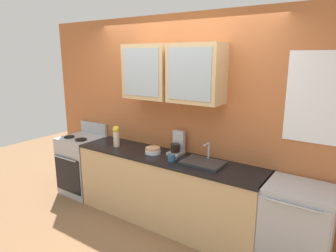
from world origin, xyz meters
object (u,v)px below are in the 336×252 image
bowl_stack (153,150)px  vase (116,135)px  stove_range (83,164)px  sink_faucet (203,162)px  coffee_maker (177,145)px  dishwasher (296,229)px  cup_near_sink (172,158)px

bowl_stack → vase: 0.60m
stove_range → sink_faucet: 2.12m
vase → coffee_maker: bearing=14.1°
coffee_maker → dishwasher: bearing=-6.9°
dishwasher → bowl_stack: bearing=179.5°
sink_faucet → vase: vase is taller
sink_faucet → coffee_maker: size_ratio=1.61×
sink_faucet → coffee_maker: (-0.45, 0.15, 0.09)m
stove_range → cup_near_sink: stove_range is taller
dishwasher → vase: bearing=-179.2°
vase → coffee_maker: 0.87m
bowl_stack → cup_near_sink: 0.37m
stove_range → coffee_maker: 1.72m
dishwasher → coffee_maker: coffee_maker is taller
sink_faucet → vase: size_ratio=1.63×
bowl_stack → vase: size_ratio=0.69×
bowl_stack → dishwasher: bearing=-0.5°
vase → coffee_maker: (0.84, 0.21, -0.05)m
stove_range → dishwasher: bearing=-0.1°
dishwasher → coffee_maker: bearing=173.1°
bowl_stack → cup_near_sink: (0.35, -0.10, 0.00)m
stove_range → dishwasher: size_ratio=1.20×
stove_range → cup_near_sink: 1.78m
vase → dishwasher: 2.41m
bowl_stack → cup_near_sink: cup_near_sink is taller
stove_range → cup_near_sink: size_ratio=9.12×
sink_faucet → dishwasher: sink_faucet is taller
vase → coffee_maker: size_ratio=0.99×
sink_faucet → dishwasher: bearing=-2.0°
vase → dishwasher: (2.33, 0.03, -0.60)m
sink_faucet → bowl_stack: bearing=-178.3°
vase → sink_faucet: bearing=3.0°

